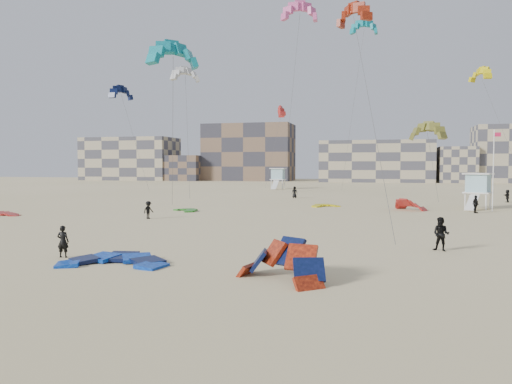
% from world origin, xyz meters
% --- Properties ---
extents(ground, '(320.00, 320.00, 0.00)m').
position_xyz_m(ground, '(0.00, 0.00, 0.00)').
color(ground, beige).
rests_on(ground, ground).
extents(kite_ground_blue, '(5.34, 5.54, 1.08)m').
position_xyz_m(kite_ground_blue, '(-0.56, -0.36, 0.00)').
color(kite_ground_blue, blue).
rests_on(kite_ground_blue, ground).
extents(kite_ground_orange, '(5.67, 5.63, 4.12)m').
position_xyz_m(kite_ground_orange, '(7.80, -1.69, 0.00)').
color(kite_ground_orange, red).
rests_on(kite_ground_orange, ground).
extents(kite_ground_green, '(4.11, 4.12, 0.56)m').
position_xyz_m(kite_ground_green, '(-7.92, 26.63, 0.00)').
color(kite_ground_green, '#33831C').
rests_on(kite_ground_green, ground).
extents(kite_ground_red_far, '(5.35, 5.35, 3.64)m').
position_xyz_m(kite_ground_red_far, '(14.73, 33.85, 0.00)').
color(kite_ground_red_far, red).
rests_on(kite_ground_red_far, ground).
extents(kite_ground_yellow, '(4.28, 4.33, 0.78)m').
position_xyz_m(kite_ground_yellow, '(5.48, 35.87, 0.00)').
color(kite_ground_yellow, '#DFF408').
rests_on(kite_ground_yellow, ground).
extents(kitesurfer_main, '(0.66, 0.49, 1.65)m').
position_xyz_m(kitesurfer_main, '(-4.03, 0.63, 0.83)').
color(kitesurfer_main, black).
rests_on(kitesurfer_main, ground).
extents(kitesurfer_b, '(1.12, 1.01, 1.87)m').
position_xyz_m(kitesurfer_b, '(14.99, 7.45, 0.94)').
color(kitesurfer_b, black).
rests_on(kitesurfer_b, ground).
extents(kitesurfer_c, '(0.93, 1.16, 1.57)m').
position_xyz_m(kitesurfer_c, '(-8.31, 18.88, 0.79)').
color(kitesurfer_c, black).
rests_on(kitesurfer_c, ground).
extents(kitesurfer_d, '(0.73, 1.13, 1.78)m').
position_xyz_m(kitesurfer_d, '(20.83, 31.69, 0.89)').
color(kitesurfer_d, black).
rests_on(kitesurfer_d, ground).
extents(kitesurfer_e, '(0.95, 0.74, 1.71)m').
position_xyz_m(kitesurfer_e, '(-0.63, 50.43, 0.86)').
color(kitesurfer_e, black).
rests_on(kitesurfer_e, ground).
extents(kitesurfer_f, '(0.67, 1.57, 1.64)m').
position_xyz_m(kitesurfer_f, '(27.50, 48.69, 0.82)').
color(kitesurfer_f, black).
rests_on(kitesurfer_f, ground).
extents(kite_fly_teal_a, '(5.97, 9.46, 14.01)m').
position_xyz_m(kite_fly_teal_a, '(-4.39, 15.62, 13.37)').
color(kite_fly_teal_a, '#0C99A5').
rests_on(kite_fly_teal_a, ground).
extents(kite_fly_orange, '(5.89, 25.85, 18.60)m').
position_xyz_m(kite_fly_orange, '(9.02, 26.04, 18.54)').
color(kite_fly_orange, red).
rests_on(kite_fly_orange, ground).
extents(kite_fly_grey, '(6.17, 10.29, 16.64)m').
position_xyz_m(kite_fly_grey, '(-12.55, 38.07, 16.14)').
color(kite_fly_grey, silver).
rests_on(kite_fly_grey, ground).
extents(kite_fly_pink, '(6.45, 9.82, 24.55)m').
position_xyz_m(kite_fly_pink, '(1.36, 42.50, 24.18)').
color(kite_fly_pink, pink).
rests_on(kite_fly_pink, ground).
extents(kite_fly_olive, '(4.63, 4.71, 8.45)m').
position_xyz_m(kite_fly_olive, '(16.10, 30.96, 8.00)').
color(kite_fly_olive, olive).
rests_on(kite_fly_olive, ground).
extents(kite_fly_yellow, '(8.83, 4.99, 17.91)m').
position_xyz_m(kite_fly_yellow, '(25.08, 55.28, 17.49)').
color(kite_fly_yellow, '#DFF408').
rests_on(kite_fly_yellow, ground).
extents(kite_fly_navy, '(7.15, 4.96, 15.74)m').
position_xyz_m(kite_fly_navy, '(-26.15, 46.20, 15.44)').
color(kite_fly_navy, '#0D1647').
rests_on(kite_fly_navy, ground).
extents(kite_fly_teal_b, '(5.51, 4.65, 25.17)m').
position_xyz_m(kite_fly_teal_b, '(8.95, 54.57, 24.93)').
color(kite_fly_teal_b, '#0C99A5').
rests_on(kite_fly_teal_b, ground).
extents(kite_fly_red, '(4.42, 7.34, 14.53)m').
position_xyz_m(kite_fly_red, '(-5.70, 65.86, 14.18)').
color(kite_fly_red, red).
rests_on(kite_fly_red, ground).
extents(lifeguard_tower_near, '(3.61, 5.83, 3.92)m').
position_xyz_m(lifeguard_tower_near, '(21.98, 37.17, 1.94)').
color(lifeguard_tower_near, white).
rests_on(lifeguard_tower_near, ground).
extents(lifeguard_tower_far, '(3.07, 5.82, 4.26)m').
position_xyz_m(lifeguard_tower_far, '(-8.87, 78.26, 2.11)').
color(lifeguard_tower_far, white).
rests_on(lifeguard_tower_far, ground).
extents(flagpole, '(0.68, 0.11, 8.42)m').
position_xyz_m(flagpole, '(22.84, 34.00, 4.41)').
color(flagpole, white).
rests_on(flagpole, ground).
extents(condo_west_a, '(30.00, 15.00, 14.00)m').
position_xyz_m(condo_west_a, '(-70.00, 130.00, 7.00)').
color(condo_west_a, tan).
rests_on(condo_west_a, ground).
extents(condo_west_b, '(28.00, 14.00, 18.00)m').
position_xyz_m(condo_west_b, '(-30.00, 134.00, 9.00)').
color(condo_west_b, brown).
rests_on(condo_west_b, ground).
extents(condo_mid, '(32.00, 16.00, 12.00)m').
position_xyz_m(condo_mid, '(10.00, 130.00, 6.00)').
color(condo_mid, tan).
rests_on(condo_mid, ground).
extents(condo_fill_left, '(12.00, 10.00, 8.00)m').
position_xyz_m(condo_fill_left, '(-50.00, 128.00, 4.00)').
color(condo_fill_left, brown).
rests_on(condo_fill_left, ground).
extents(condo_fill_right, '(10.00, 10.00, 10.00)m').
position_xyz_m(condo_fill_right, '(32.00, 128.00, 5.00)').
color(condo_fill_right, tan).
rests_on(condo_fill_right, ground).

